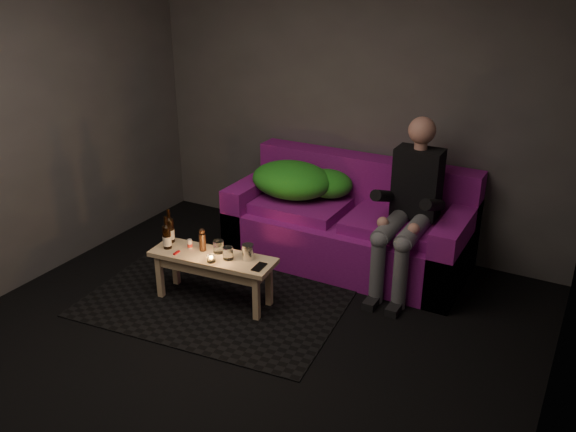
{
  "coord_description": "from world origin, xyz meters",
  "views": [
    {
      "loc": [
        2.06,
        -2.73,
        2.52
      ],
      "look_at": [
        -0.18,
        1.36,
        0.52
      ],
      "focal_mm": 38.0,
      "sensor_mm": 36.0,
      "label": 1
    }
  ],
  "objects_px": {
    "sofa": "(350,227)",
    "beer_bottle_a": "(170,230)",
    "person": "(410,203)",
    "coffee_table": "(213,264)",
    "steel_cup": "(248,252)",
    "beer_bottle_b": "(167,236)"
  },
  "relations": [
    {
      "from": "person",
      "to": "beer_bottle_a",
      "type": "height_order",
      "value": "person"
    },
    {
      "from": "coffee_table",
      "to": "beer_bottle_a",
      "type": "bearing_deg",
      "value": 175.01
    },
    {
      "from": "steel_cup",
      "to": "coffee_table",
      "type": "bearing_deg",
      "value": -164.21
    },
    {
      "from": "beer_bottle_b",
      "to": "steel_cup",
      "type": "height_order",
      "value": "beer_bottle_b"
    },
    {
      "from": "sofa",
      "to": "steel_cup",
      "type": "relative_size",
      "value": 17.07
    },
    {
      "from": "sofa",
      "to": "beer_bottle_a",
      "type": "bearing_deg",
      "value": -133.56
    },
    {
      "from": "sofa",
      "to": "coffee_table",
      "type": "relative_size",
      "value": 2.02
    },
    {
      "from": "person",
      "to": "coffee_table",
      "type": "bearing_deg",
      "value": -140.26
    },
    {
      "from": "coffee_table",
      "to": "beer_bottle_a",
      "type": "relative_size",
      "value": 3.63
    },
    {
      "from": "person",
      "to": "beer_bottle_a",
      "type": "bearing_deg",
      "value": -149.52
    },
    {
      "from": "sofa",
      "to": "person",
      "type": "relative_size",
      "value": 1.5
    },
    {
      "from": "person",
      "to": "coffee_table",
      "type": "xyz_separation_m",
      "value": [
        -1.21,
        -1.0,
        -0.38
      ]
    },
    {
      "from": "sofa",
      "to": "person",
      "type": "xyz_separation_m",
      "value": [
        0.56,
        -0.17,
        0.39
      ]
    },
    {
      "from": "steel_cup",
      "to": "person",
      "type": "bearing_deg",
      "value": 44.77
    },
    {
      "from": "beer_bottle_a",
      "to": "beer_bottle_b",
      "type": "bearing_deg",
      "value": -62.65
    },
    {
      "from": "person",
      "to": "steel_cup",
      "type": "distance_m",
      "value": 1.34
    },
    {
      "from": "person",
      "to": "steel_cup",
      "type": "xyz_separation_m",
      "value": [
        -0.93,
        -0.93,
        -0.25
      ]
    },
    {
      "from": "sofa",
      "to": "beer_bottle_b",
      "type": "relative_size",
      "value": 7.66
    },
    {
      "from": "coffee_table",
      "to": "person",
      "type": "bearing_deg",
      "value": 39.74
    },
    {
      "from": "sofa",
      "to": "beer_bottle_a",
      "type": "distance_m",
      "value": 1.58
    },
    {
      "from": "sofa",
      "to": "person",
      "type": "bearing_deg",
      "value": -16.53
    },
    {
      "from": "beer_bottle_b",
      "to": "steel_cup",
      "type": "bearing_deg",
      "value": 12.29
    }
  ]
}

